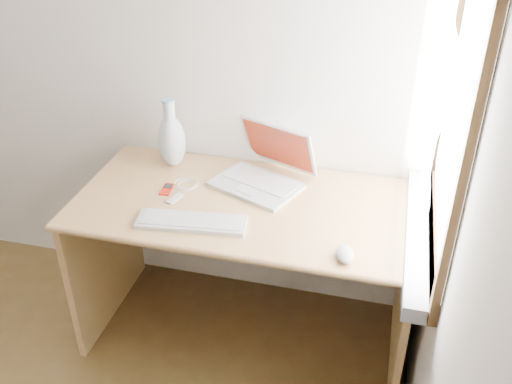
% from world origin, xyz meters
% --- Properties ---
extents(back_wall, '(3.50, 0.04, 2.60)m').
position_xyz_m(back_wall, '(0.00, 1.75, 1.30)').
color(back_wall, white).
rests_on(back_wall, floor).
extents(window, '(0.11, 0.99, 1.10)m').
position_xyz_m(window, '(1.72, 1.30, 1.28)').
color(window, white).
rests_on(window, right_wall).
extents(desk, '(1.45, 0.72, 0.77)m').
position_xyz_m(desk, '(0.97, 1.47, 0.54)').
color(desk, '#DDB66B').
rests_on(desk, floor).
extents(laptop, '(0.44, 0.43, 0.25)m').
position_xyz_m(laptop, '(0.99, 1.56, 0.82)').
color(laptop, silver).
rests_on(laptop, desk).
extents(external_keyboard, '(0.45, 0.18, 0.02)m').
position_xyz_m(external_keyboard, '(0.81, 1.16, 0.78)').
color(external_keyboard, white).
rests_on(external_keyboard, desk).
extents(mouse, '(0.09, 0.12, 0.04)m').
position_xyz_m(mouse, '(1.43, 1.09, 0.79)').
color(mouse, silver).
rests_on(mouse, desk).
extents(ipod, '(0.05, 0.10, 0.01)m').
position_xyz_m(ipod, '(0.62, 1.39, 0.77)').
color(ipod, '#A4180B').
rests_on(ipod, desk).
extents(cable_coil, '(0.14, 0.14, 0.01)m').
position_xyz_m(cable_coil, '(0.68, 1.45, 0.77)').
color(cable_coil, white).
rests_on(cable_coil, desk).
extents(remote, '(0.06, 0.09, 0.01)m').
position_xyz_m(remote, '(0.68, 1.32, 0.77)').
color(remote, white).
rests_on(remote, desk).
extents(vase, '(0.13, 0.13, 0.33)m').
position_xyz_m(vase, '(0.56, 1.61, 0.90)').
color(vase, silver).
rests_on(vase, desk).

